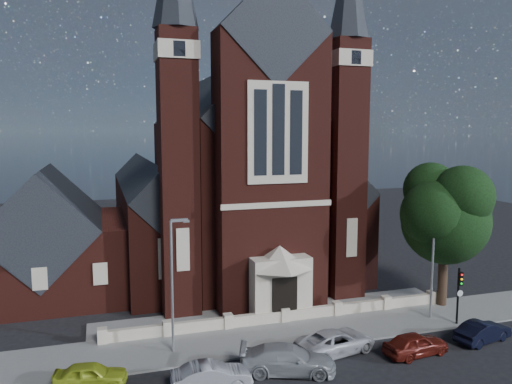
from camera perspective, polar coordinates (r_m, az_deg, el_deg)
ground at (r=43.19m, az=-0.82°, el=-10.70°), size 120.00×120.00×0.00m
pavement_strip at (r=33.89m, az=4.50°, el=-15.82°), size 60.00×5.00×0.12m
forecourt_paving at (r=37.36m, az=2.13°, el=-13.59°), size 26.00×3.00×0.14m
forecourt_wall at (r=35.61m, az=3.25°, el=-14.65°), size 24.00×0.40×0.90m
church at (r=49.06m, az=-3.51°, el=1.20°), size 20.01×34.90×29.20m
parish_hall at (r=43.59m, az=-22.74°, el=-5.63°), size 12.00×12.20×10.24m
street_tree at (r=39.27m, az=21.23°, el=-2.53°), size 6.40×6.60×10.70m
street_lamp_left at (r=29.93m, az=-9.43°, el=-9.66°), size 1.16×0.22×8.09m
street_lamp_right at (r=36.88m, az=19.67°, el=-6.79°), size 1.16×0.22×8.09m
traffic_signal at (r=36.78m, az=22.19°, el=-10.20°), size 0.28×0.42×4.00m
car_lime_van at (r=28.66m, az=-18.38°, el=-19.23°), size 3.89×2.05×1.26m
car_silver_a at (r=27.25m, az=-5.11°, el=-20.23°), size 4.14×1.57×1.35m
car_silver_b at (r=28.70m, az=3.65°, el=-18.55°), size 5.65×3.78×1.52m
car_white_suv at (r=31.32m, az=9.12°, el=-16.49°), size 5.37×3.33×1.39m
car_dark_red at (r=32.03m, az=17.77°, el=-16.22°), size 4.17×2.05×1.37m
car_navy at (r=35.35m, az=24.49°, el=-14.31°), size 4.21×2.27×1.32m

